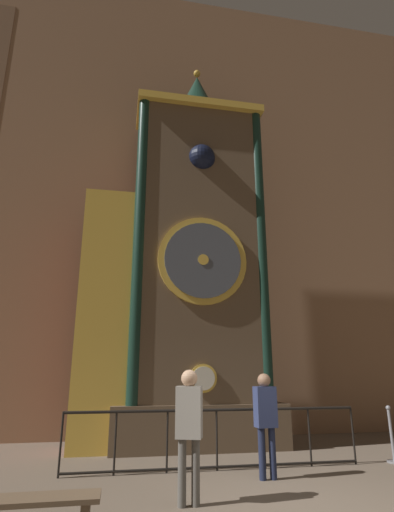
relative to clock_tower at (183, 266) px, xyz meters
The scene contains 7 objects.
cathedral_back_wall 3.42m from the clock_tower, 64.00° to the left, with size 24.00×0.32×14.34m.
clock_tower is the anchor object (origin of this frame).
railing_fence 4.24m from the clock_tower, 82.42° to the right, with size 5.31×0.05×1.01m.
visitor_near 5.10m from the clock_tower, 97.38° to the right, with size 0.39×0.32×1.68m.
visitor_far 4.44m from the clock_tower, 72.07° to the right, with size 0.35×0.24×1.62m.
stanchion_post 5.80m from the clock_tower, 30.59° to the right, with size 0.28×0.28×1.01m.
visitor_bench 6.63m from the clock_tower, 115.39° to the right, with size 1.42×0.40×0.44m.
Camera 1 is at (-2.32, -4.91, 1.66)m, focal length 28.00 mm.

